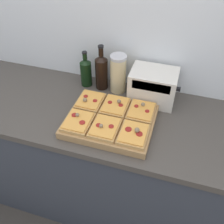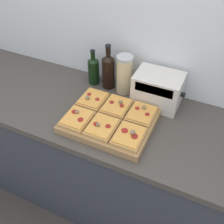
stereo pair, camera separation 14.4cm
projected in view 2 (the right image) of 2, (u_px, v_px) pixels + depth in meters
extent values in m
cube|color=silver|center=(137.00, 37.00, 1.56)|extent=(6.00, 0.06, 2.50)
cube|color=#333842|center=(112.00, 164.00, 1.85)|extent=(2.60, 0.64, 0.89)
cube|color=#423D38|center=(112.00, 116.00, 1.55)|extent=(2.63, 0.67, 0.04)
cube|color=#A37A4C|center=(110.00, 121.00, 1.45)|extent=(0.48, 0.39, 0.04)
cube|color=tan|center=(93.00, 100.00, 1.54)|extent=(0.14, 0.17, 0.02)
cube|color=gold|center=(93.00, 98.00, 1.53)|extent=(0.13, 0.16, 0.01)
cylinder|color=maroon|center=(89.00, 94.00, 1.55)|extent=(0.02, 0.02, 0.00)
cylinder|color=maroon|center=(97.00, 99.00, 1.51)|extent=(0.02, 0.02, 0.00)
sphere|color=#7F6B51|center=(87.00, 98.00, 1.51)|extent=(0.02, 0.02, 0.02)
cube|color=tan|center=(117.00, 107.00, 1.50)|extent=(0.14, 0.17, 0.02)
cube|color=gold|center=(117.00, 105.00, 1.49)|extent=(0.13, 0.16, 0.01)
cylinder|color=maroon|center=(112.00, 102.00, 1.50)|extent=(0.03, 0.03, 0.00)
cylinder|color=maroon|center=(122.00, 106.00, 1.47)|extent=(0.03, 0.03, 0.00)
sphere|color=#7F6B51|center=(121.00, 102.00, 1.48)|extent=(0.02, 0.02, 0.02)
cube|color=tan|center=(142.00, 114.00, 1.45)|extent=(0.14, 0.17, 0.02)
cube|color=gold|center=(142.00, 112.00, 1.44)|extent=(0.13, 0.16, 0.01)
cylinder|color=maroon|center=(137.00, 108.00, 1.46)|extent=(0.02, 0.02, 0.00)
cylinder|color=maroon|center=(147.00, 114.00, 1.42)|extent=(0.02, 0.02, 0.00)
sphere|color=#7F6B51|center=(144.00, 107.00, 1.45)|extent=(0.02, 0.02, 0.02)
cube|color=tan|center=(77.00, 119.00, 1.42)|extent=(0.14, 0.17, 0.02)
cube|color=gold|center=(77.00, 117.00, 1.41)|extent=(0.13, 0.16, 0.01)
cylinder|color=maroon|center=(74.00, 112.00, 1.43)|extent=(0.03, 0.03, 0.00)
cylinder|color=maroon|center=(80.00, 120.00, 1.39)|extent=(0.03, 0.03, 0.00)
sphere|color=#7F6B51|center=(77.00, 112.00, 1.42)|extent=(0.02, 0.02, 0.02)
cube|color=tan|center=(102.00, 127.00, 1.37)|extent=(0.14, 0.17, 0.02)
cube|color=gold|center=(102.00, 126.00, 1.36)|extent=(0.13, 0.16, 0.01)
cylinder|color=maroon|center=(96.00, 124.00, 1.36)|extent=(0.03, 0.03, 0.00)
cylinder|color=maroon|center=(108.00, 126.00, 1.35)|extent=(0.03, 0.03, 0.00)
sphere|color=#7F6B51|center=(98.00, 125.00, 1.35)|extent=(0.02, 0.02, 0.02)
cube|color=tan|center=(129.00, 136.00, 1.32)|extent=(0.14, 0.17, 0.02)
cube|color=gold|center=(129.00, 135.00, 1.31)|extent=(0.13, 0.16, 0.01)
cylinder|color=maroon|center=(125.00, 131.00, 1.33)|extent=(0.03, 0.03, 0.00)
cylinder|color=maroon|center=(135.00, 136.00, 1.30)|extent=(0.03, 0.03, 0.00)
sphere|color=#7F6B51|center=(133.00, 132.00, 1.30)|extent=(0.03, 0.03, 0.03)
cylinder|color=black|center=(94.00, 72.00, 1.71)|extent=(0.07, 0.07, 0.16)
cone|color=black|center=(93.00, 60.00, 1.65)|extent=(0.07, 0.07, 0.02)
cylinder|color=black|center=(93.00, 55.00, 1.63)|extent=(0.03, 0.03, 0.04)
cylinder|color=black|center=(93.00, 51.00, 1.61)|extent=(0.03, 0.03, 0.01)
cylinder|color=black|center=(108.00, 73.00, 1.66)|extent=(0.08, 0.08, 0.20)
cone|color=black|center=(108.00, 57.00, 1.59)|extent=(0.08, 0.08, 0.03)
cylinder|color=black|center=(108.00, 51.00, 1.56)|extent=(0.03, 0.03, 0.05)
cylinder|color=black|center=(108.00, 46.00, 1.54)|extent=(0.03, 0.03, 0.01)
cylinder|color=beige|center=(124.00, 76.00, 1.62)|extent=(0.10, 0.10, 0.23)
cylinder|color=#B2B2B7|center=(125.00, 58.00, 1.54)|extent=(0.10, 0.10, 0.02)
cube|color=beige|center=(158.00, 90.00, 1.54)|extent=(0.27, 0.20, 0.20)
cube|color=black|center=(154.00, 90.00, 1.44)|extent=(0.22, 0.01, 0.06)
cube|color=black|center=(183.00, 95.00, 1.49)|extent=(0.02, 0.02, 0.02)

